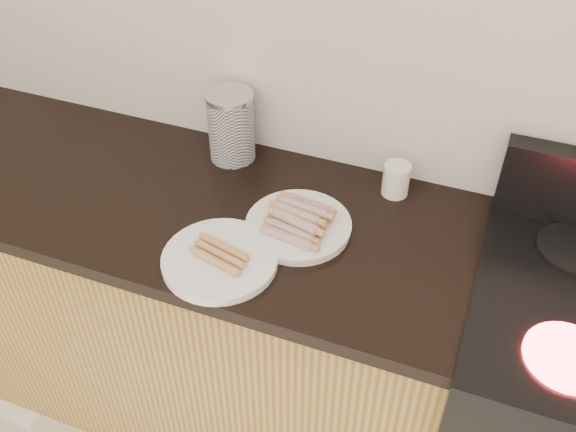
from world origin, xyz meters
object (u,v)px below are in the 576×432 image
at_px(main_plate, 298,227).
at_px(mug, 396,179).
at_px(canister, 231,126).
at_px(side_plate, 220,260).

height_order(main_plate, mug, mug).
relative_size(canister, mug, 2.29).
bearing_deg(side_plate, mug, 51.54).
relative_size(side_plate, canister, 1.35).
bearing_deg(side_plate, canister, 110.48).
height_order(side_plate, canister, canister).
height_order(canister, mug, canister).
bearing_deg(canister, side_plate, -69.52).
distance_m(side_plate, canister, 0.44).
xyz_separation_m(main_plate, side_plate, (-0.13, -0.18, 0.00)).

